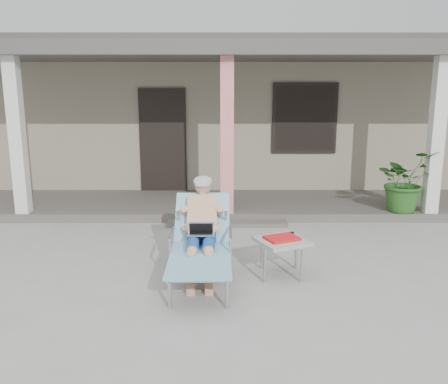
{
  "coord_description": "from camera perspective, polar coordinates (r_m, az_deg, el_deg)",
  "views": [
    {
      "loc": [
        -0.07,
        -5.77,
        2.25
      ],
      "look_at": [
        -0.05,
        0.6,
        0.85
      ],
      "focal_mm": 38.0,
      "sensor_mm": 36.0,
      "label": 1
    }
  ],
  "objects": [
    {
      "name": "ground",
      "position": [
        6.19,
        0.53,
        -8.91
      ],
      "size": [
        60.0,
        60.0,
        0.0
      ],
      "primitive_type": "plane",
      "color": "#9E9E99",
      "rests_on": "ground"
    },
    {
      "name": "porch_overhang",
      "position": [
        8.73,
        0.32,
        15.93
      ],
      "size": [
        10.0,
        2.3,
        2.85
      ],
      "color": "silver",
      "rests_on": "porch_deck"
    },
    {
      "name": "porch_deck",
      "position": [
        9.04,
        0.3,
        -1.53
      ],
      "size": [
        10.0,
        2.0,
        0.15
      ],
      "primitive_type": "cube",
      "color": "#605B56",
      "rests_on": "ground"
    },
    {
      "name": "potted_palm",
      "position": [
        8.76,
        20.89,
        1.29
      ],
      "size": [
        1.21,
        1.13,
        1.07
      ],
      "primitive_type": "imported",
      "rotation": [
        0.0,
        0.0,
        0.37
      ],
      "color": "#26591E",
      "rests_on": "porch_deck"
    },
    {
      "name": "porch_step",
      "position": [
        7.94,
        0.37,
        -3.8
      ],
      "size": [
        2.0,
        0.3,
        0.07
      ],
      "primitive_type": "cube",
      "color": "#605B56",
      "rests_on": "ground"
    },
    {
      "name": "house",
      "position": [
        12.28,
        0.18,
        9.67
      ],
      "size": [
        10.4,
        5.4,
        3.3
      ],
      "color": "gray",
      "rests_on": "ground"
    },
    {
      "name": "side_table",
      "position": [
        5.81,
        6.95,
        -6.1
      ],
      "size": [
        0.72,
        0.72,
        0.49
      ],
      "rotation": [
        0.0,
        0.0,
        0.43
      ],
      "color": "#A4A4A0",
      "rests_on": "ground"
    },
    {
      "name": "lounger",
      "position": [
        5.66,
        -2.77,
        -3.12
      ],
      "size": [
        0.7,
        1.85,
        1.19
      ],
      "rotation": [
        0.0,
        0.0,
        0.01
      ],
      "color": "#B7B7BC",
      "rests_on": "ground"
    }
  ]
}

